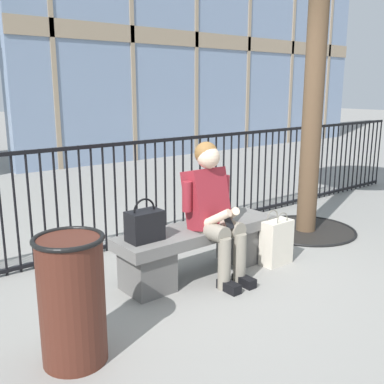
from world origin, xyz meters
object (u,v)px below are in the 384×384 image
at_px(shopping_bag, 276,242).
at_px(trash_can, 72,299).
at_px(stone_bench, 199,245).
at_px(handbag_on_bench, 145,225).
at_px(seated_person_with_phone, 213,207).

height_order(shopping_bag, trash_can, trash_can).
bearing_deg(shopping_bag, trash_can, -173.05).
xyz_separation_m(stone_bench, shopping_bag, (0.73, -0.28, -0.05)).
height_order(stone_bench, trash_can, trash_can).
relative_size(stone_bench, shopping_bag, 3.03).
height_order(stone_bench, handbag_on_bench, handbag_on_bench).
bearing_deg(shopping_bag, seated_person_with_phone, 167.07).
bearing_deg(handbag_on_bench, shopping_bag, -11.82).
bearing_deg(shopping_bag, handbag_on_bench, 168.18).
xyz_separation_m(stone_bench, trash_can, (-1.46, -0.55, 0.15)).
height_order(seated_person_with_phone, shopping_bag, seated_person_with_phone).
bearing_deg(handbag_on_bench, trash_can, -148.35).
bearing_deg(shopping_bag, stone_bench, 158.73).
xyz_separation_m(seated_person_with_phone, handbag_on_bench, (-0.63, 0.12, -0.07)).
distance_m(seated_person_with_phone, handbag_on_bench, 0.65).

